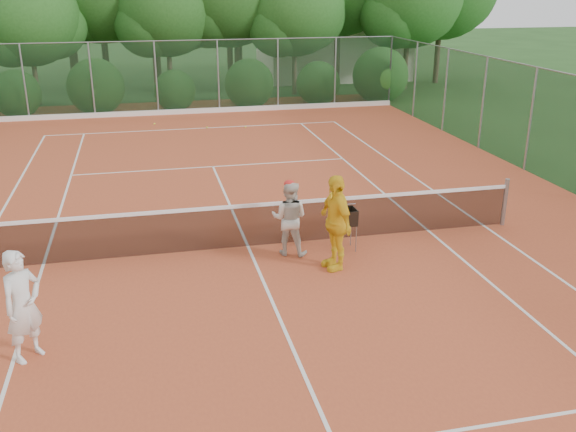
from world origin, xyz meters
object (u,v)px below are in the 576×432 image
object	(u,v)px
player_white	(23,306)
player_center_grp	(289,218)
player_yellow	(335,222)
ball_hopper	(346,217)

from	to	relation	value
player_white	player_center_grp	distance (m)	5.48
player_center_grp	player_yellow	world-z (taller)	player_yellow
player_white	player_yellow	distance (m)	5.73
player_center_grp	player_yellow	distance (m)	1.12
player_white	player_center_grp	world-z (taller)	player_white
ball_hopper	player_yellow	bearing A→B (deg)	-136.18
player_center_grp	player_yellow	xyz separation A→B (m)	(0.71, -0.86, 0.16)
player_center_grp	ball_hopper	bearing A→B (deg)	-2.32
player_yellow	ball_hopper	world-z (taller)	player_yellow
player_center_grp	player_white	bearing A→B (deg)	-147.82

